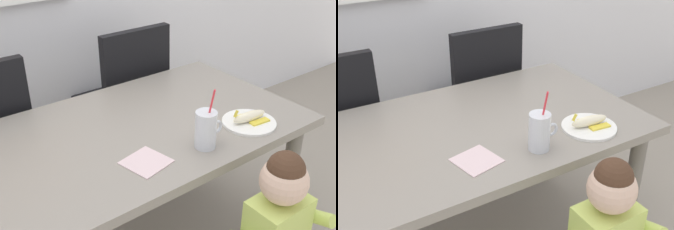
% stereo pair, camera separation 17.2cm
% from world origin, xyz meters
% --- Properties ---
extents(dining_table, '(1.53, 0.85, 0.72)m').
position_xyz_m(dining_table, '(0.00, 0.00, 0.63)').
color(dining_table, gray).
rests_on(dining_table, ground).
extents(dining_chair_right, '(0.44, 0.44, 0.96)m').
position_xyz_m(dining_chair_right, '(0.39, 0.63, 0.54)').
color(dining_chair_right, black).
rests_on(dining_chair_right, ground).
extents(milk_cup, '(0.13, 0.08, 0.25)m').
position_xyz_m(milk_cup, '(0.18, -0.29, 0.79)').
color(milk_cup, silver).
rests_on(milk_cup, dining_table).
extents(snack_plate, '(0.23, 0.23, 0.01)m').
position_xyz_m(snack_plate, '(0.44, -0.27, 0.73)').
color(snack_plate, white).
rests_on(snack_plate, dining_table).
extents(peeled_banana, '(0.17, 0.12, 0.07)m').
position_xyz_m(peeled_banana, '(0.45, -0.26, 0.75)').
color(peeled_banana, '#F4EAC6').
rests_on(peeled_banana, snack_plate).
extents(paper_napkin, '(0.18, 0.18, 0.00)m').
position_xyz_m(paper_napkin, '(-0.07, -0.24, 0.73)').
color(paper_napkin, silver).
rests_on(paper_napkin, dining_table).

